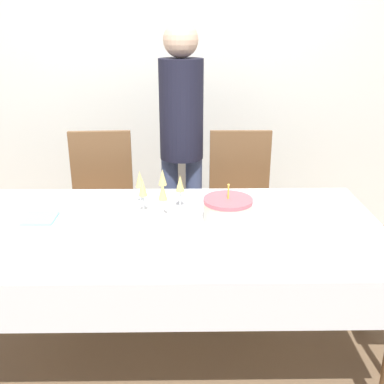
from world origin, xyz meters
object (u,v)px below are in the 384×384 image
(dining_chair_far_right, at_px, (240,200))
(plate_stack_dessert, at_px, (151,221))
(plate_stack_main, at_px, (139,239))
(person_standing, at_px, (181,129))
(champagne_tray, at_px, (158,195))
(dining_chair_far_left, at_px, (102,200))
(birthday_cake, at_px, (228,210))

(dining_chair_far_right, height_order, plate_stack_dessert, dining_chair_far_right)
(plate_stack_main, distance_m, plate_stack_dessert, 0.22)
(dining_chair_far_right, distance_m, person_standing, 0.60)
(dining_chair_far_right, relative_size, person_standing, 0.59)
(champagne_tray, bearing_deg, person_standing, 81.16)
(champagne_tray, xyz_separation_m, plate_stack_main, (-0.06, -0.40, -0.05))
(dining_chair_far_left, xyz_separation_m, plate_stack_main, (0.35, -1.02, 0.22))
(dining_chair_far_right, xyz_separation_m, champagne_tray, (-0.50, -0.61, 0.27))
(dining_chair_far_right, distance_m, plate_stack_dessert, 0.98)
(champagne_tray, relative_size, plate_stack_dessert, 1.85)
(birthday_cake, relative_size, champagne_tray, 0.73)
(person_standing, bearing_deg, plate_stack_dessert, -98.51)
(champagne_tray, bearing_deg, plate_stack_dessert, -97.22)
(birthday_cake, xyz_separation_m, plate_stack_main, (-0.40, -0.25, -0.03))
(person_standing, bearing_deg, champagne_tray, -98.84)
(dining_chair_far_left, bearing_deg, plate_stack_dessert, -64.45)
(plate_stack_main, relative_size, person_standing, 0.14)
(dining_chair_far_right, height_order, person_standing, person_standing)
(champagne_tray, xyz_separation_m, person_standing, (0.11, 0.73, 0.18))
(plate_stack_main, relative_size, plate_stack_dessert, 1.35)
(dining_chair_far_right, height_order, champagne_tray, dining_chair_far_right)
(birthday_cake, bearing_deg, dining_chair_far_left, 134.05)
(birthday_cake, xyz_separation_m, person_standing, (-0.22, 0.89, 0.20))
(plate_stack_main, bearing_deg, birthday_cake, 31.73)
(plate_stack_dessert, bearing_deg, champagne_tray, 82.78)
(person_standing, bearing_deg, birthday_cake, -75.79)
(plate_stack_dessert, bearing_deg, dining_chair_far_right, 57.09)
(plate_stack_main, distance_m, person_standing, 1.17)
(plate_stack_dessert, bearing_deg, person_standing, 81.49)
(birthday_cake, distance_m, plate_stack_dessert, 0.37)
(dining_chair_far_right, xyz_separation_m, plate_stack_dessert, (-0.52, -0.80, 0.21))
(birthday_cake, xyz_separation_m, champagne_tray, (-0.34, 0.16, 0.02))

